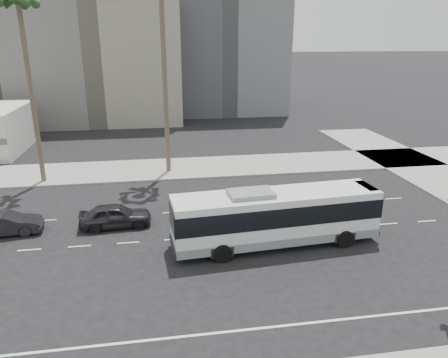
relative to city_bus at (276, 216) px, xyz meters
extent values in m
plane|color=black|center=(-3.27, 1.63, -1.96)|extent=(700.00, 700.00, 0.00)
cube|color=gray|center=(-3.27, 17.13, -1.88)|extent=(120.00, 7.00, 0.15)
cube|color=slate|center=(-15.27, 46.63, 7.04)|extent=(24.00, 18.00, 18.00)
cube|color=#4E4F54|center=(4.73, 53.63, 11.04)|extent=(20.00, 20.00, 26.00)
cube|color=beige|center=(-5.27, 251.63, 20.04)|extent=(42.00, 42.00, 44.00)
cube|color=slate|center=(66.73, 261.63, 28.04)|extent=(22.00, 22.00, 60.00)
cube|color=silver|center=(0.00, 0.00, 0.04)|extent=(13.09, 3.82, 2.89)
cube|color=black|center=(0.00, 0.00, 0.43)|extent=(13.15, 3.88, 1.22)
cube|color=slate|center=(0.00, 0.00, -1.23)|extent=(13.11, 3.86, 0.56)
cube|color=slate|center=(-1.67, 0.00, 1.60)|extent=(2.80, 1.98, 0.33)
cube|color=#262628|center=(6.12, 0.00, 1.32)|extent=(0.82, 2.05, 0.33)
cylinder|color=black|center=(4.11, -1.42, -1.40)|extent=(1.11, 0.33, 1.11)
cylinder|color=black|center=(4.11, 1.42, -1.40)|extent=(1.11, 0.33, 1.11)
cylinder|color=black|center=(-3.78, -1.42, -1.40)|extent=(1.11, 0.33, 1.11)
cylinder|color=black|center=(-3.78, 1.42, -1.40)|extent=(1.11, 0.33, 1.11)
imported|color=black|center=(-10.22, 4.29, -1.13)|extent=(2.24, 4.98, 1.66)
imported|color=black|center=(-17.38, 4.21, -1.19)|extent=(1.99, 4.79, 1.54)
cylinder|color=brown|center=(-6.14, 16.29, 7.06)|extent=(0.50, 0.50, 18.03)
cylinder|color=brown|center=(-17.47, 15.06, 5.68)|extent=(0.48, 0.48, 15.28)
camera|label=1|loc=(-7.04, -23.28, 10.59)|focal=33.74mm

